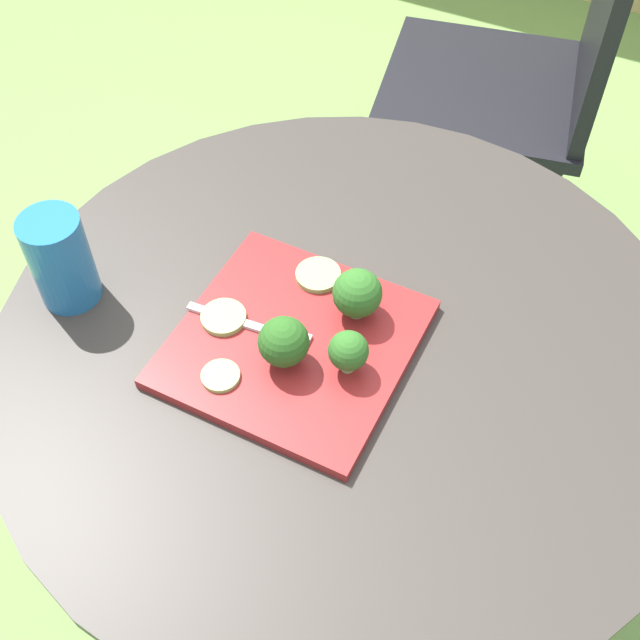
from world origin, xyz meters
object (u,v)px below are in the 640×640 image
patio_chair (536,59)px  fork (260,328)px  drinking_glass (62,263)px  salad_plate (294,343)px

patio_chair → fork: 1.05m
drinking_glass → fork: drinking_glass is taller
patio_chair → fork: size_ratio=5.81×
patio_chair → drinking_glass: size_ratio=7.38×
salad_plate → fork: bearing=-172.6°
salad_plate → fork: size_ratio=1.69×
drinking_glass → fork: bearing=10.7°
drinking_glass → salad_plate: bearing=10.2°
patio_chair → salad_plate: 1.04m
patio_chair → fork: bearing=-93.6°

